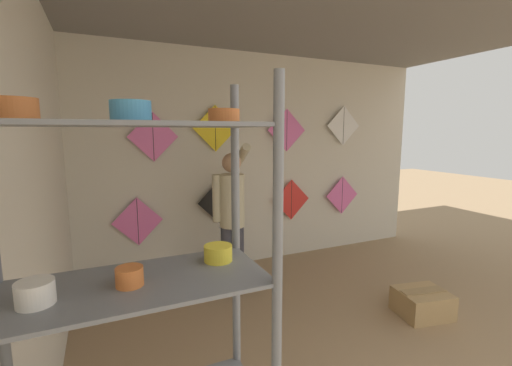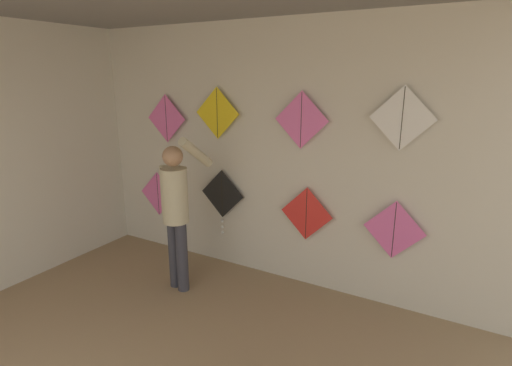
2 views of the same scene
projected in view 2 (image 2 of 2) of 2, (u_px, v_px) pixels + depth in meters
The scene contains 10 objects.
back_panel at pixel (266, 154), 4.36m from camera, with size 5.31×0.06×2.80m, color beige.
shopkeeper at pixel (176, 205), 4.12m from camera, with size 0.42×0.55×1.67m.
kite_0 at pixel (158, 194), 5.20m from camera, with size 0.58×0.01×0.58m.
kite_1 at pixel (222, 197), 4.69m from camera, with size 0.58×0.04×0.78m.
kite_2 at pixel (306, 214), 4.19m from camera, with size 0.58×0.01×0.58m.
kite_3 at pixel (394, 230), 3.76m from camera, with size 0.58×0.01×0.58m.
kite_4 at pixel (166, 119), 4.83m from camera, with size 0.58×0.01×0.58m.
kite_5 at pixel (217, 113), 4.45m from camera, with size 0.58×0.01×0.58m.
kite_6 at pixel (301, 120), 3.97m from camera, with size 0.58×0.01×0.58m.
kite_7 at pixel (402, 118), 3.50m from camera, with size 0.58×0.01×0.58m.
Camera 2 is at (2.02, 0.38, 2.25)m, focal length 28.00 mm.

